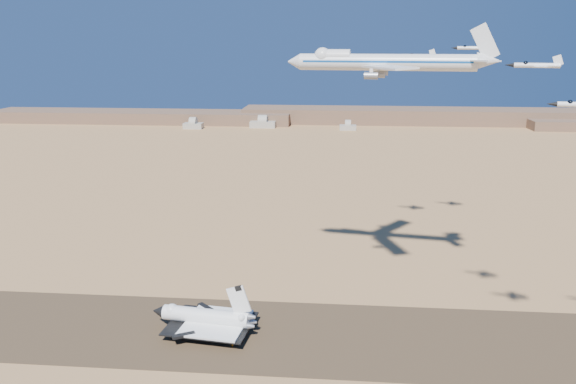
# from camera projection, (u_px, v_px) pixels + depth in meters

# --- Properties ---
(ground) EXTENTS (1200.00, 1200.00, 0.00)m
(ground) POSITION_uv_depth(u_px,v_px,m) (251.00, 334.00, 192.06)
(ground) COLOR #A67A4A
(ground) RESTS_ON ground
(runway) EXTENTS (600.00, 50.00, 0.06)m
(runway) POSITION_uv_depth(u_px,v_px,m) (251.00, 334.00, 192.05)
(runway) COLOR #4D3B26
(runway) RESTS_ON ground
(ridgeline) EXTENTS (960.00, 90.00, 18.00)m
(ridgeline) POSITION_uv_depth(u_px,v_px,m) (368.00, 118.00, 692.34)
(ridgeline) COLOR brown
(ridgeline) RESTS_ON ground
(hangars) EXTENTS (200.50, 29.50, 30.00)m
(hangars) POSITION_uv_depth(u_px,v_px,m) (259.00, 124.00, 656.97)
(hangars) COLOR #9D998B
(hangars) RESTS_ON ground
(shuttle) EXTENTS (37.36, 25.85, 18.35)m
(shuttle) POSITION_uv_depth(u_px,v_px,m) (205.00, 318.00, 192.61)
(shuttle) COLOR white
(shuttle) RESTS_ON runway
(carrier_747) EXTENTS (74.52, 56.99, 18.50)m
(carrier_747) POSITION_uv_depth(u_px,v_px,m) (380.00, 62.00, 200.22)
(carrier_747) COLOR white
(crew_a) EXTENTS (0.66, 0.77, 1.78)m
(crew_a) POSITION_uv_depth(u_px,v_px,m) (224.00, 336.00, 188.60)
(crew_a) COLOR orange
(crew_a) RESTS_ON runway
(crew_b) EXTENTS (0.78, 0.98, 1.77)m
(crew_b) POSITION_uv_depth(u_px,v_px,m) (233.00, 345.00, 183.09)
(crew_b) COLOR orange
(crew_b) RESTS_ON runway
(crew_c) EXTENTS (1.17, 0.89, 1.78)m
(crew_c) POSITION_uv_depth(u_px,v_px,m) (224.00, 341.00, 185.68)
(crew_c) COLOR orange
(crew_c) RESTS_ON runway
(chase_jet_a) EXTENTS (14.09, 8.24, 3.59)m
(chase_jet_a) POSITION_uv_depth(u_px,v_px,m) (536.00, 65.00, 149.41)
(chase_jet_a) COLOR white
(chase_jet_e) EXTENTS (16.25, 9.13, 4.08)m
(chase_jet_e) POSITION_uv_depth(u_px,v_px,m) (418.00, 56.00, 247.63)
(chase_jet_e) COLOR white
(chase_jet_f) EXTENTS (16.29, 9.18, 4.09)m
(chase_jet_f) POSITION_uv_depth(u_px,v_px,m) (471.00, 48.00, 252.55)
(chase_jet_f) COLOR white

